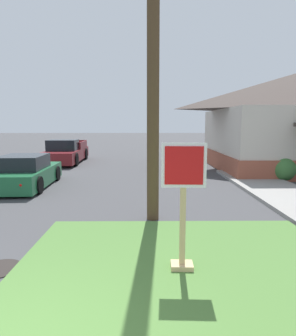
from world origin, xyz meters
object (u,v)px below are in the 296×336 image
(parked_sedan_green, at_px, (25,173))
(stop_sign, at_px, (183,210))
(pickup_truck_maroon, at_px, (66,153))
(utility_pole, at_px, (153,2))

(parked_sedan_green, bearing_deg, stop_sign, -52.39)
(stop_sign, relative_size, pickup_truck_maroon, 0.37)
(pickup_truck_maroon, bearing_deg, stop_sign, -68.41)
(parked_sedan_green, xyz_separation_m, utility_pole, (4.82, -3.98, 4.68))
(pickup_truck_maroon, xyz_separation_m, utility_pole, (5.18, -11.29, 4.61))
(stop_sign, distance_m, utility_pole, 5.04)
(parked_sedan_green, bearing_deg, utility_pole, -39.52)
(parked_sedan_green, distance_m, utility_pole, 7.81)
(utility_pole, bearing_deg, parked_sedan_green, 140.48)
(pickup_truck_maroon, height_order, utility_pole, utility_pole)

